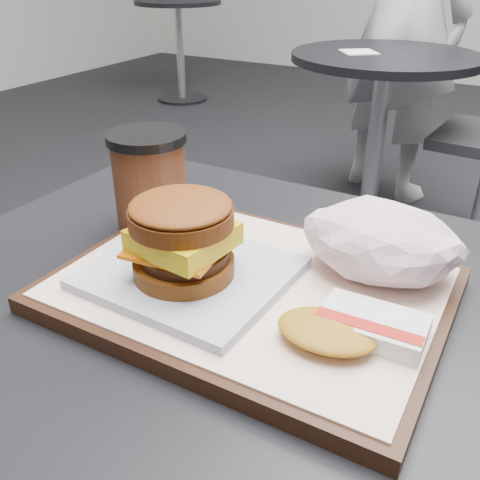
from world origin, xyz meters
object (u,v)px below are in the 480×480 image
object	(u,v)px
hash_brown	(352,328)
patron	(405,8)
coffee_cup	(150,179)
neighbor_table	(380,107)
customer_table	(262,431)
breakfast_sandwich	(185,246)
crumpled_wrapper	(382,241)
serving_tray	(250,289)

from	to	relation	value
hash_brown	patron	world-z (taller)	patron
coffee_cup	neighbor_table	xyz separation A→B (m)	(-0.15, 1.58, -0.29)
customer_table	breakfast_sandwich	xyz separation A→B (m)	(-0.07, -0.03, 0.24)
patron	customer_table	bearing A→B (deg)	123.99
hash_brown	coffee_cup	distance (m)	0.32
hash_brown	customer_table	bearing A→B (deg)	159.91
crumpled_wrapper	coffee_cup	size ratio (longest dim) A/B	1.26
customer_table	hash_brown	world-z (taller)	hash_brown
breakfast_sandwich	patron	xyz separation A→B (m)	(-0.36, 2.22, 0.03)
breakfast_sandwich	crumpled_wrapper	bearing A→B (deg)	35.21
customer_table	breakfast_sandwich	size ratio (longest dim) A/B	4.07
serving_tray	neighbor_table	size ratio (longest dim) A/B	0.51
coffee_cup	crumpled_wrapper	bearing A→B (deg)	2.04
hash_brown	breakfast_sandwich	bearing A→B (deg)	178.64
customer_table	crumpled_wrapper	distance (m)	0.27
customer_table	patron	distance (m)	2.24
crumpled_wrapper	neighbor_table	distance (m)	1.65
crumpled_wrapper	neighbor_table	xyz separation A→B (m)	(-0.44, 1.57, -0.27)
coffee_cup	neighbor_table	world-z (taller)	coffee_cup
breakfast_sandwich	patron	distance (m)	2.25
hash_brown	coffee_cup	size ratio (longest dim) A/B	0.96
serving_tray	hash_brown	world-z (taller)	hash_brown
neighbor_table	patron	bearing A→B (deg)	99.25
customer_table	serving_tray	bearing A→B (deg)	-175.49
neighbor_table	breakfast_sandwich	bearing A→B (deg)	-80.67
breakfast_sandwich	patron	size ratio (longest dim) A/B	0.11
breakfast_sandwich	coffee_cup	world-z (taller)	coffee_cup
serving_tray	crumpled_wrapper	distance (m)	0.14
crumpled_wrapper	neighbor_table	size ratio (longest dim) A/B	0.21
crumpled_wrapper	coffee_cup	distance (m)	0.29
customer_table	coffee_cup	distance (m)	0.33
customer_table	neighbor_table	bearing A→B (deg)	101.98
hash_brown	neighbor_table	distance (m)	1.76
breakfast_sandwich	neighbor_table	bearing A→B (deg)	99.33
serving_tray	breakfast_sandwich	distance (m)	0.08
patron	breakfast_sandwich	bearing A→B (deg)	121.99
customer_table	coffee_cup	world-z (taller)	coffee_cup
breakfast_sandwich	hash_brown	distance (m)	0.18
serving_tray	breakfast_sandwich	world-z (taller)	breakfast_sandwich
serving_tray	neighbor_table	bearing A→B (deg)	101.36
breakfast_sandwich	crumpled_wrapper	size ratio (longest dim) A/B	1.24
neighbor_table	patron	world-z (taller)	patron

